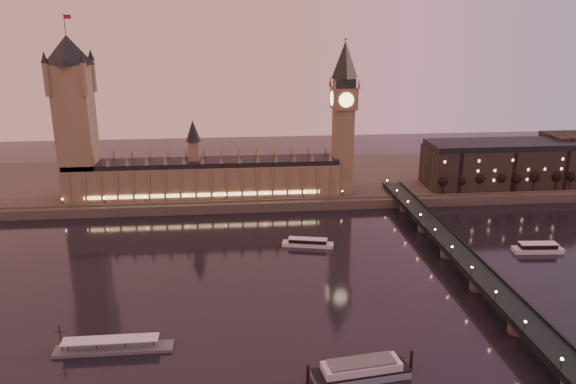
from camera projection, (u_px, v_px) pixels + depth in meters
name	position (u px, v px, depth m)	size (l,w,h in m)	color
ground	(278.00, 280.00, 271.84)	(700.00, 700.00, 0.00)	black
far_embankment	(300.00, 180.00, 430.75)	(560.00, 130.00, 6.00)	#423D35
palace_of_westminster	(204.00, 174.00, 376.79)	(180.00, 26.62, 52.00)	brown
victoria_tower	(74.00, 110.00, 356.33)	(31.68, 31.68, 118.00)	brown
big_ben	(344.00, 109.00, 373.25)	(17.68, 17.68, 104.00)	brown
westminster_bridge	(462.00, 262.00, 278.85)	(13.20, 260.00, 15.30)	black
city_block	(530.00, 161.00, 408.23)	(155.00, 45.00, 34.00)	black
bare_tree_0	(445.00, 182.00, 382.77)	(5.92, 5.92, 12.04)	black
bare_tree_1	(464.00, 181.00, 384.00)	(5.92, 5.92, 12.04)	black
bare_tree_2	(482.00, 181.00, 385.23)	(5.92, 5.92, 12.04)	black
bare_tree_3	(500.00, 180.00, 386.46)	(5.92, 5.92, 12.04)	black
bare_tree_4	(518.00, 180.00, 387.70)	(5.92, 5.92, 12.04)	black
bare_tree_5	(536.00, 179.00, 388.93)	(5.92, 5.92, 12.04)	black
bare_tree_6	(554.00, 179.00, 390.16)	(5.92, 5.92, 12.04)	black
bare_tree_7	(572.00, 178.00, 391.39)	(5.92, 5.92, 12.04)	black
cruise_boat_a	(308.00, 243.00, 311.94)	(28.90, 12.38, 4.52)	silver
cruise_boat_c	(538.00, 248.00, 303.87)	(26.90, 9.12, 5.29)	silver
moored_barge	(361.00, 370.00, 196.58)	(39.34, 14.05, 7.27)	gray
pontoon_pier	(113.00, 348.00, 213.39)	(44.44, 7.41, 11.85)	#595B5E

